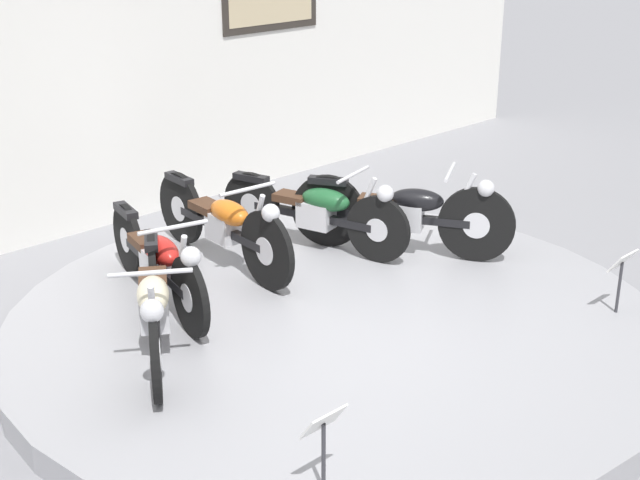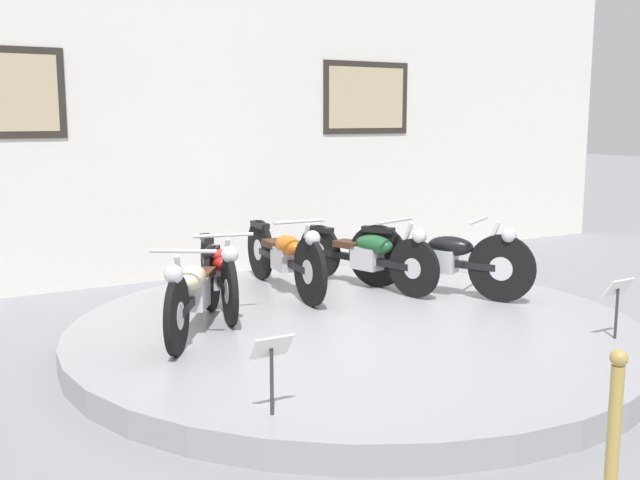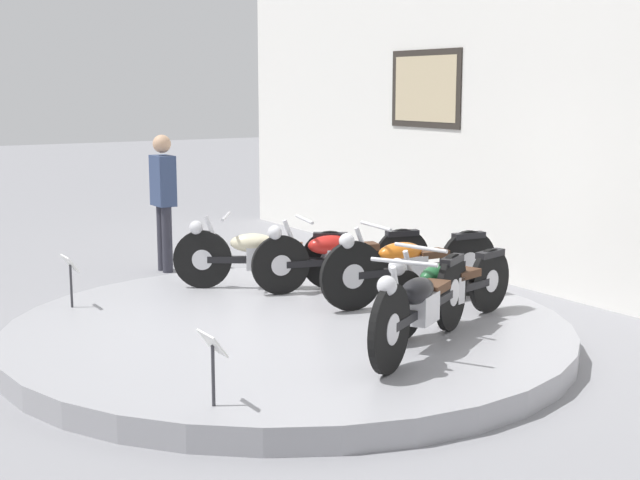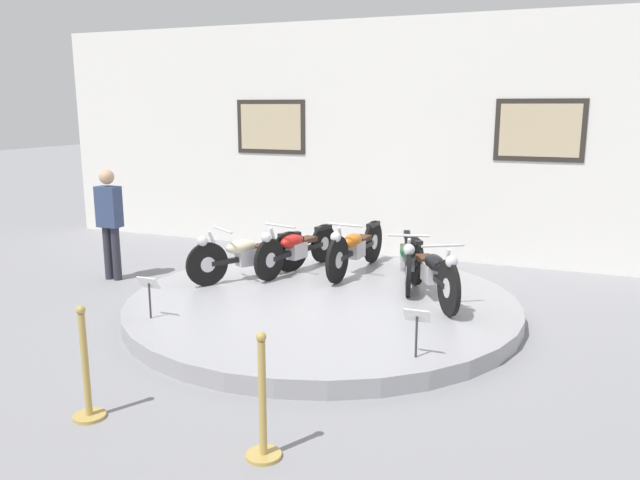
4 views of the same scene
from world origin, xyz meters
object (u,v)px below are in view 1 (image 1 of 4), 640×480
object	(u,v)px
info_placard_front_left	(324,432)
motorcycle_black	(405,211)
motorcycle_orange	(224,222)
motorcycle_red	(158,260)
motorcycle_green	(317,210)
info_placard_front_centre	(622,269)
motorcycle_cream	(154,304)

from	to	relation	value
info_placard_front_left	motorcycle_black	bearing A→B (deg)	33.72
motorcycle_orange	info_placard_front_left	distance (m)	3.28
motorcycle_orange	motorcycle_black	world-z (taller)	motorcycle_black
motorcycle_red	motorcycle_green	size ratio (longest dim) A/B	1.01
info_placard_front_left	info_placard_front_centre	xyz separation A→B (m)	(3.19, 0.00, 0.00)
motorcycle_red	motorcycle_green	distance (m)	1.72
motorcycle_red	motorcycle_orange	distance (m)	0.90
motorcycle_green	motorcycle_black	xyz separation A→B (m)	(0.48, -0.65, 0.03)
motorcycle_orange	info_placard_front_centre	distance (m)	3.28
motorcycle_cream	info_placard_front_left	bearing A→B (deg)	-97.40
info_placard_front_centre	motorcycle_red	bearing A→B (deg)	133.31
motorcycle_red	motorcycle_orange	size ratio (longest dim) A/B	0.95
motorcycle_green	motorcycle_black	world-z (taller)	motorcycle_black
motorcycle_cream	motorcycle_black	distance (m)	2.68
motorcycle_black	info_placard_front_left	bearing A→B (deg)	-146.28
motorcycle_cream	motorcycle_red	bearing A→B (deg)	53.43
motorcycle_green	motorcycle_black	size ratio (longest dim) A/B	1.07
motorcycle_cream	motorcycle_black	size ratio (longest dim) A/B	0.94
motorcycle_black	motorcycle_red	bearing A→B (deg)	163.59
motorcycle_green	info_placard_front_left	xyz separation A→B (m)	(-2.46, -2.60, -0.00)
motorcycle_orange	info_placard_front_centre	xyz separation A→B (m)	(1.60, -2.86, -0.03)
motorcycle_orange	info_placard_front_left	world-z (taller)	motorcycle_orange
motorcycle_red	info_placard_front_left	bearing A→B (deg)	-105.77
motorcycle_black	info_placard_front_centre	bearing A→B (deg)	-82.48
motorcycle_orange	info_placard_front_centre	size ratio (longest dim) A/B	3.94
motorcycle_black	info_placard_front_left	xyz separation A→B (m)	(-2.93, -1.96, -0.03)
motorcycle_cream	motorcycle_orange	bearing A→B (deg)	34.18
motorcycle_green	info_placard_front_left	size ratio (longest dim) A/B	3.72
motorcycle_green	motorcycle_black	bearing A→B (deg)	-53.64
motorcycle_red	info_placard_front_left	xyz separation A→B (m)	(-0.74, -2.60, -0.01)
motorcycle_red	motorcycle_green	xyz separation A→B (m)	(1.72, -0.00, -0.00)
motorcycle_orange	info_placard_front_left	xyz separation A→B (m)	(-1.59, -2.86, -0.03)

